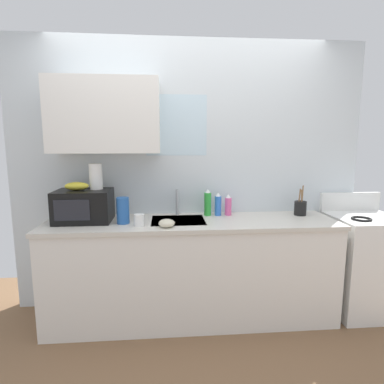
# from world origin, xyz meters

# --- Properties ---
(kitchen_wall_assembly) EXTENTS (3.28, 0.42, 2.50)m
(kitchen_wall_assembly) POSITION_xyz_m (-0.13, 0.31, 1.35)
(kitchen_wall_assembly) COLOR silver
(kitchen_wall_assembly) RESTS_ON ground
(counter_unit) EXTENTS (2.51, 0.63, 0.90)m
(counter_unit) POSITION_xyz_m (-0.00, 0.00, 0.46)
(counter_unit) COLOR white
(counter_unit) RESTS_ON ground
(sink_faucet) EXTENTS (0.03, 0.03, 0.24)m
(sink_faucet) POSITION_xyz_m (-0.12, 0.24, 1.02)
(sink_faucet) COLOR #B2B5BA
(sink_faucet) RESTS_ON counter_unit
(stove_range) EXTENTS (0.60, 0.60, 1.08)m
(stove_range) POSITION_xyz_m (1.60, 0.00, 0.46)
(stove_range) COLOR white
(stove_range) RESTS_ON ground
(microwave) EXTENTS (0.46, 0.35, 0.27)m
(microwave) POSITION_xyz_m (-0.92, 0.05, 1.04)
(microwave) COLOR black
(microwave) RESTS_ON counter_unit
(banana_bunch) EXTENTS (0.20, 0.11, 0.07)m
(banana_bunch) POSITION_xyz_m (-0.97, 0.05, 1.20)
(banana_bunch) COLOR gold
(banana_bunch) RESTS_ON microwave
(paper_towel_roll) EXTENTS (0.11, 0.11, 0.22)m
(paper_towel_roll) POSITION_xyz_m (-0.82, 0.10, 1.28)
(paper_towel_roll) COLOR white
(paper_towel_roll) RESTS_ON microwave
(dish_soap_bottle_green) EXTENTS (0.07, 0.07, 0.25)m
(dish_soap_bottle_green) POSITION_xyz_m (0.16, 0.18, 1.02)
(dish_soap_bottle_green) COLOR green
(dish_soap_bottle_green) RESTS_ON counter_unit
(dish_soap_bottle_blue) EXTENTS (0.06, 0.06, 0.21)m
(dish_soap_bottle_blue) POSITION_xyz_m (0.26, 0.17, 1.00)
(dish_soap_bottle_blue) COLOR blue
(dish_soap_bottle_blue) RESTS_ON counter_unit
(dish_soap_bottle_pink) EXTENTS (0.06, 0.06, 0.20)m
(dish_soap_bottle_pink) POSITION_xyz_m (0.35, 0.18, 0.99)
(dish_soap_bottle_pink) COLOR #E55999
(dish_soap_bottle_pink) RESTS_ON counter_unit
(cereal_canister) EXTENTS (0.10, 0.10, 0.22)m
(cereal_canister) POSITION_xyz_m (-0.58, -0.05, 1.01)
(cereal_canister) COLOR #2659A5
(cereal_canister) RESTS_ON counter_unit
(mug_white) EXTENTS (0.08, 0.08, 0.09)m
(mug_white) POSITION_xyz_m (-0.44, -0.14, 0.95)
(mug_white) COLOR white
(mug_white) RESTS_ON counter_unit
(utensil_crock) EXTENTS (0.11, 0.11, 0.28)m
(utensil_crock) POSITION_xyz_m (1.02, 0.12, 0.97)
(utensil_crock) COLOR black
(utensil_crock) RESTS_ON counter_unit
(small_bowl) EXTENTS (0.13, 0.13, 0.06)m
(small_bowl) POSITION_xyz_m (-0.22, -0.20, 0.93)
(small_bowl) COLOR beige
(small_bowl) RESTS_ON counter_unit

